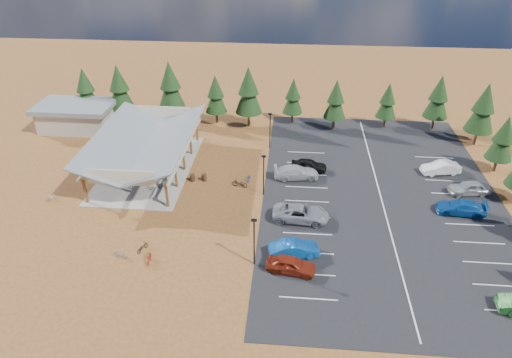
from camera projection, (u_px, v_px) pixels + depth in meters
name	position (u px, v px, depth m)	size (l,w,h in m)	color
ground	(218.00, 202.00, 51.52)	(140.00, 140.00, 0.00)	brown
asphalt_lot	(380.00, 195.00, 52.71)	(27.00, 44.00, 0.04)	black
concrete_pad	(149.00, 168.00, 58.22)	(10.60, 18.60, 0.10)	gray
bike_pavilion	(146.00, 141.00, 56.28)	(11.65, 19.40, 4.97)	brown
outbuilding	(77.00, 116.00, 67.64)	(11.00, 7.00, 3.90)	#ADA593
lamp_post_0	(254.00, 239.00, 41.07)	(0.50, 0.25, 5.14)	black
lamp_post_1	(264.00, 172.00, 51.34)	(0.50, 0.25, 5.14)	black
lamp_post_2	(270.00, 128.00, 61.60)	(0.50, 0.25, 5.14)	black
trash_bin_0	(204.00, 177.00, 55.36)	(0.60, 0.60, 0.90)	#3C2315
trash_bin_1	(192.00, 178.00, 55.29)	(0.60, 0.60, 0.90)	#3C2315
pine_0	(85.00, 88.00, 69.17)	(3.52, 3.52, 8.21)	#382314
pine_1	(119.00, 87.00, 68.45)	(3.81, 3.81, 8.87)	#382314
pine_2	(170.00, 85.00, 68.38)	(4.02, 4.02, 9.36)	#382314
pine_3	(216.00, 94.00, 68.19)	(3.25, 3.25, 7.57)	#382314
pine_4	(249.00, 91.00, 66.60)	(3.96, 3.96, 9.22)	#382314
pine_5	(293.00, 96.00, 68.32)	(3.04, 3.04, 7.08)	#382314
pine_6	(336.00, 99.00, 66.16)	(3.28, 3.28, 7.64)	#382314
pine_7	(388.00, 101.00, 66.93)	(2.98, 2.98, 6.93)	#382314
pine_8	(438.00, 97.00, 65.85)	(3.58, 3.58, 8.34)	#382314
pine_12	(503.00, 138.00, 55.30)	(3.21, 3.21, 7.47)	#382314
pine_13	(483.00, 108.00, 61.25)	(3.84, 3.84, 8.95)	#382314
bike_0	(126.00, 185.00, 53.59)	(0.58, 1.66, 0.87)	black
bike_1	(116.00, 176.00, 55.19)	(0.50, 1.77, 1.06)	#A1A3A9
bike_2	(134.00, 162.00, 58.57)	(0.61, 1.76, 0.92)	navy
bike_3	(153.00, 137.00, 64.50)	(0.52, 1.85, 1.11)	maroon
bike_4	(155.00, 186.00, 53.51)	(0.59, 1.69, 0.89)	black
bike_5	(168.00, 182.00, 54.05)	(0.47, 1.67, 1.00)	gray
bike_6	(165.00, 155.00, 60.08)	(0.58, 1.66, 0.87)	navy
bike_7	(170.00, 145.00, 62.43)	(0.49, 1.73, 1.04)	maroon
bike_9	(51.00, 198.00, 51.50)	(0.42, 1.47, 0.88)	gray
bike_11	(149.00, 258.00, 42.57)	(0.47, 1.65, 0.99)	maroon
bike_12	(143.00, 247.00, 44.09)	(0.54, 1.54, 0.81)	black
bike_13	(121.00, 254.00, 43.12)	(0.43, 1.52, 0.91)	gray
bike_14	(249.00, 178.00, 55.33)	(0.54, 1.56, 0.82)	navy
bike_16	(240.00, 183.00, 54.09)	(0.64, 1.82, 0.96)	black
car_0	(291.00, 265.00, 41.30)	(1.82, 4.52, 1.54)	maroon
car_1	(294.00, 249.00, 43.20)	(1.68, 4.81, 1.58)	#0D4D9F
car_2	(301.00, 213.00, 48.14)	(2.75, 5.96, 1.66)	gray
car_3	(296.00, 172.00, 55.68)	(2.21, 5.44, 1.58)	#B2B2B2
car_4	(309.00, 165.00, 57.26)	(1.80, 4.47, 1.52)	black
car_7	(461.00, 207.00, 49.23)	(2.11, 5.20, 1.51)	#104794
car_8	(469.00, 188.00, 52.58)	(1.88, 4.67, 1.59)	#999AA0
car_9	(441.00, 168.00, 56.63)	(1.66, 4.76, 1.57)	white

